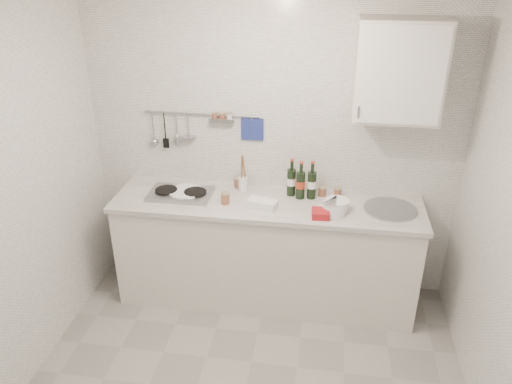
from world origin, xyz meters
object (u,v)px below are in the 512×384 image
Objects in this scene: utensil_crock at (243,182)px; wine_bottles at (301,179)px; wall_cabinet at (399,71)px; plate_stack_hob at (185,193)px; plate_stack_sink at (334,207)px.

wine_bottles is at bearing -5.66° from utensil_crock.
utensil_crock is at bearing 174.34° from wine_bottles.
wall_cabinet is 1.47m from utensil_crock.
wall_cabinet is 2.35× the size of plate_stack_hob.
wall_cabinet is 1.09m from wine_bottles.
plate_stack_hob is 0.94× the size of utensil_crock.
plate_stack_hob is at bearing -173.07° from wine_bottles.
wall_cabinet is 1.87m from plate_stack_hob.
utensil_crock is (-1.12, 0.04, -0.96)m from wall_cabinet.
wall_cabinet is 2.90× the size of plate_stack_sink.
utensil_crock is (0.45, 0.16, 0.05)m from plate_stack_hob.
wall_cabinet is at bearing 4.19° from plate_stack_hob.
wine_bottles is (0.92, 0.11, 0.13)m from plate_stack_hob.
utensil_crock is at bearing 177.70° from wall_cabinet.
wall_cabinet is 2.26× the size of wine_bottles.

